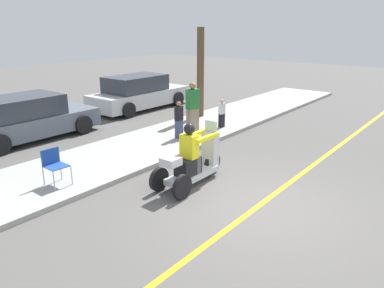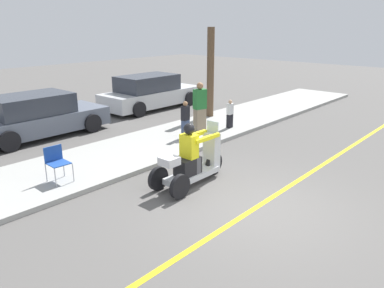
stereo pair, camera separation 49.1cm
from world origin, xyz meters
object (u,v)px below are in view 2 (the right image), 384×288
motorcycle_trike (192,162)px  tree_trunk (210,73)px  parked_car_lot_far (37,116)px  spectator_end_of_line (230,114)px  spectator_far_back (185,120)px  parked_car_lot_center (150,93)px  spectator_by_tree (200,109)px  folding_chair_set_back (56,160)px

motorcycle_trike → tree_trunk: (5.25, 3.74, 1.29)m
parked_car_lot_far → motorcycle_trike: bearing=-85.6°
spectator_end_of_line → tree_trunk: (0.92, 1.65, 1.22)m
spectator_far_back → tree_trunk: tree_trunk is taller
parked_car_lot_far → parked_car_lot_center: bearing=5.0°
parked_car_lot_center → motorcycle_trike: bearing=-125.7°
motorcycle_trike → spectator_by_tree: spectator_by_tree is taller
spectator_by_tree → parked_car_lot_far: spectator_by_tree is taller
motorcycle_trike → spectator_end_of_line: 4.81m
motorcycle_trike → parked_car_lot_center: 8.62m
parked_car_lot_center → tree_trunk: 3.45m
spectator_by_tree → parked_car_lot_center: size_ratio=0.36×
motorcycle_trike → folding_chair_set_back: size_ratio=2.63×
spectator_far_back → tree_trunk: bearing=24.5°
parked_car_lot_center → spectator_end_of_line: bearing=-98.1°
spectator_end_of_line → folding_chair_set_back: spectator_end_of_line is taller
parked_car_lot_far → parked_car_lot_center: size_ratio=0.93×
motorcycle_trike → folding_chair_set_back: 3.15m
spectator_end_of_line → tree_trunk: tree_trunk is taller
spectator_far_back → spectator_end_of_line: spectator_far_back is taller
spectator_far_back → folding_chair_set_back: 4.58m
spectator_far_back → folding_chair_set_back: spectator_far_back is taller
parked_car_lot_far → spectator_by_tree: bearing=-48.5°
tree_trunk → parked_car_lot_far: bearing=154.2°
spectator_by_tree → tree_trunk: 2.65m
spectator_end_of_line → tree_trunk: 2.25m
parked_car_lot_center → tree_trunk: (0.22, -3.26, 1.12)m
spectator_far_back → spectator_end_of_line: (1.93, -0.35, -0.09)m
folding_chair_set_back → tree_trunk: size_ratio=0.24×
motorcycle_trike → parked_car_lot_far: bearing=94.4°
motorcycle_trike → parked_car_lot_center: motorcycle_trike is taller
spectator_by_tree → folding_chair_set_back: spectator_by_tree is taller
folding_chair_set_back → motorcycle_trike: bearing=-46.5°
spectator_far_back → spectator_end_of_line: 1.96m
parked_car_lot_far → tree_trunk: bearing=-25.8°
folding_chair_set_back → parked_car_lot_center: bearing=33.2°
spectator_by_tree → tree_trunk: (2.14, 1.30, 0.88)m
spectator_by_tree → motorcycle_trike: bearing=-141.9°
folding_chair_set_back → parked_car_lot_center: parked_car_lot_center is taller
spectator_end_of_line → folding_chair_set_back: bearing=178.3°
folding_chair_set_back → spectator_far_back: bearing=2.0°
spectator_by_tree → tree_trunk: tree_trunk is taller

